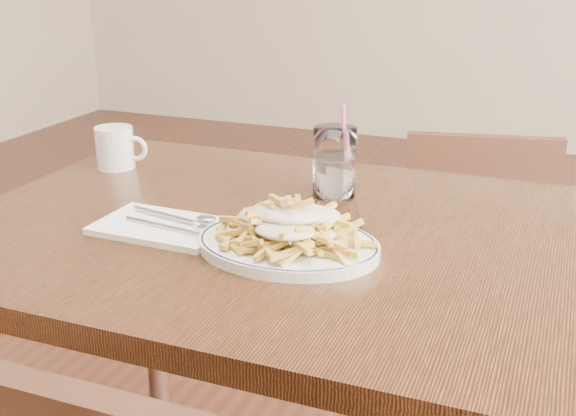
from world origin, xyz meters
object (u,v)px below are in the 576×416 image
at_px(water_glass, 334,166).
at_px(coffee_mug, 116,148).
at_px(loaded_fries, 288,219).
at_px(fries_plate, 288,245).
at_px(chair_far, 471,254).
at_px(table, 311,274).

distance_m(water_glass, coffee_mug, 0.48).
bearing_deg(coffee_mug, loaded_fries, -29.00).
xyz_separation_m(fries_plate, coffee_mug, (-0.49, 0.27, 0.03)).
bearing_deg(fries_plate, chair_far, 77.71).
relative_size(table, chair_far, 1.55).
height_order(loaded_fries, coffee_mug, coffee_mug).
bearing_deg(table, chair_far, 76.49).
relative_size(loaded_fries, coffee_mug, 2.23).
xyz_separation_m(fries_plate, loaded_fries, (-0.00, 0.00, 0.04)).
xyz_separation_m(chair_far, fries_plate, (-0.18, -0.82, 0.32)).
bearing_deg(chair_far, coffee_mug, -140.77).
bearing_deg(loaded_fries, water_glass, 93.75).
bearing_deg(water_glass, coffee_mug, -179.77).
xyz_separation_m(fries_plate, water_glass, (-0.02, 0.28, 0.05)).
distance_m(loaded_fries, coffee_mug, 0.57).
height_order(table, loaded_fries, loaded_fries).
bearing_deg(fries_plate, loaded_fries, 180.00).
xyz_separation_m(table, fries_plate, (-0.00, -0.09, 0.09)).
bearing_deg(water_glass, loaded_fries, -86.25).
distance_m(chair_far, loaded_fries, 0.92).
height_order(fries_plate, coffee_mug, coffee_mug).
bearing_deg(chair_far, water_glass, -109.82).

